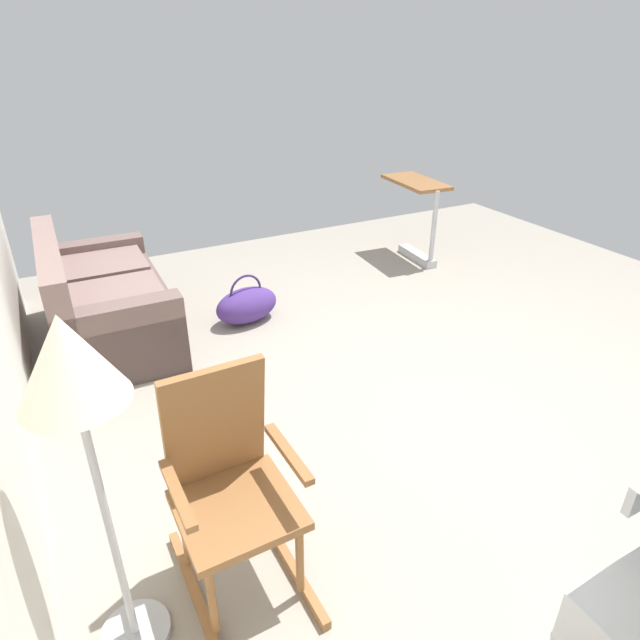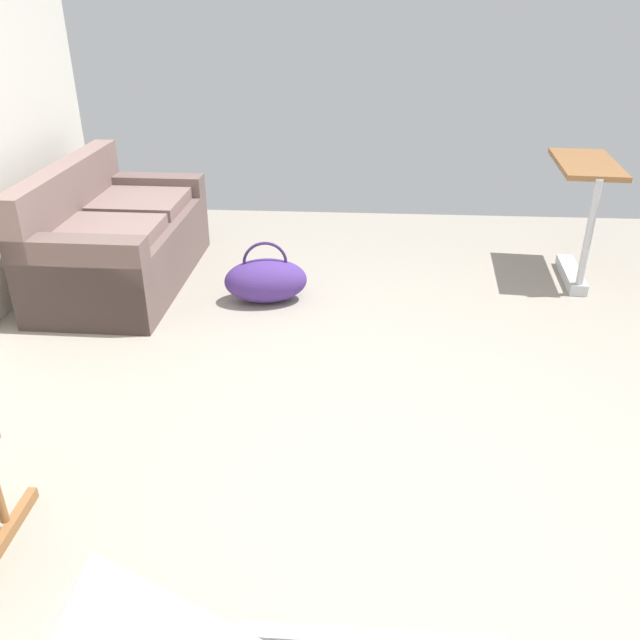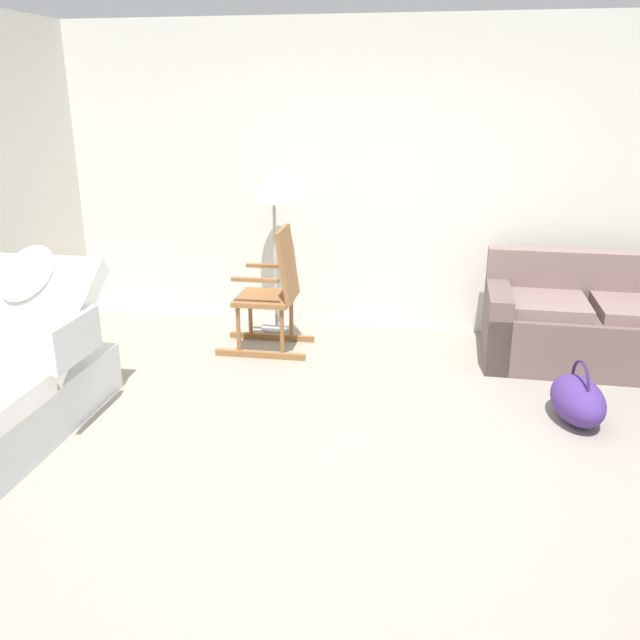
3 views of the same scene
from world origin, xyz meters
name	(u,v)px [view 3 (image 3 of 3)]	position (x,y,z in m)	size (l,w,h in m)	color
ground_plane	(326,460)	(0.00, 0.00, 0.00)	(7.04, 7.04, 0.00)	gray
back_wall	(374,180)	(0.00, 2.54, 1.35)	(5.83, 0.10, 2.70)	silver
couch	(587,326)	(1.81, 1.89, 0.31)	(1.61, 0.87, 0.85)	#68534F
rocking_chair	(274,292)	(-0.74, 1.73, 0.50)	(0.77, 0.51, 1.05)	brown
floor_lamp	(274,196)	(-0.83, 2.21, 1.23)	(0.34, 0.34, 1.48)	#B2B5BA
duffel_bag	(578,400)	(1.56, 0.80, 0.15)	(0.41, 0.60, 0.43)	#472D7A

